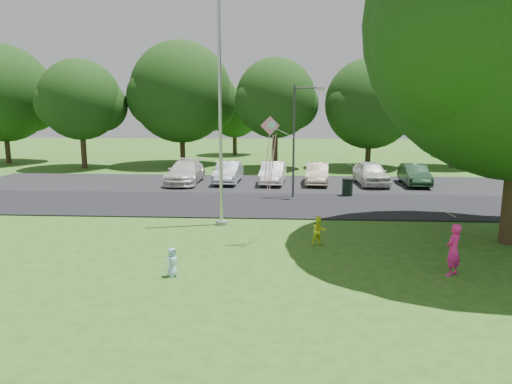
# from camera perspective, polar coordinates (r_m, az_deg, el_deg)

# --- Properties ---
(ground) EXTENTS (120.00, 120.00, 0.00)m
(ground) POSITION_cam_1_polar(r_m,az_deg,el_deg) (14.49, 6.99, -9.21)
(ground) COLOR #2B5E18
(ground) RESTS_ON ground
(park_road) EXTENTS (60.00, 6.00, 0.06)m
(park_road) POSITION_cam_1_polar(r_m,az_deg,el_deg) (23.15, 5.65, -1.63)
(park_road) COLOR black
(park_road) RESTS_ON ground
(parking_strip) EXTENTS (42.00, 7.00, 0.06)m
(parking_strip) POSITION_cam_1_polar(r_m,az_deg,el_deg) (29.53, 5.18, 1.01)
(parking_strip) COLOR black
(parking_strip) RESTS_ON ground
(flagpole) EXTENTS (0.50, 0.50, 10.00)m
(flagpole) POSITION_cam_1_polar(r_m,az_deg,el_deg) (18.81, -4.49, 8.32)
(flagpole) COLOR #B7BABF
(flagpole) RESTS_ON ground
(street_lamp) EXTENTS (1.68, 0.54, 6.05)m
(street_lamp) POSITION_cam_1_polar(r_m,az_deg,el_deg) (24.62, 5.30, 7.56)
(street_lamp) COLOR #3F3F44
(street_lamp) RESTS_ON ground
(trash_can) EXTENTS (0.62, 0.62, 0.98)m
(trash_can) POSITION_cam_1_polar(r_m,az_deg,el_deg) (25.82, 11.35, 0.52)
(trash_can) COLOR black
(trash_can) RESTS_ON ground
(tree_row) EXTENTS (64.35, 11.94, 10.88)m
(tree_row) POSITION_cam_1_polar(r_m,az_deg,el_deg) (37.94, 7.38, 11.66)
(tree_row) COLOR #332316
(tree_row) RESTS_ON ground
(horizon_trees) EXTENTS (77.46, 7.20, 7.02)m
(horizon_trees) POSITION_cam_1_polar(r_m,az_deg,el_deg) (47.76, 9.56, 9.65)
(horizon_trees) COLOR #332316
(horizon_trees) RESTS_ON ground
(parked_cars) EXTENTS (16.41, 4.95, 1.47)m
(parked_cars) POSITION_cam_1_polar(r_m,az_deg,el_deg) (29.34, 3.87, 2.40)
(parked_cars) COLOR silver
(parked_cars) RESTS_ON ground
(woman) EXTENTS (0.67, 0.65, 1.55)m
(woman) POSITION_cam_1_polar(r_m,az_deg,el_deg) (14.62, 23.44, -6.65)
(woman) COLOR #F9218F
(woman) RESTS_ON ground
(child_yellow) EXTENTS (0.62, 0.55, 1.07)m
(child_yellow) POSITION_cam_1_polar(r_m,az_deg,el_deg) (16.47, 7.87, -4.86)
(child_yellow) COLOR #EBF727
(child_yellow) RESTS_ON ground
(child_blue) EXTENTS (0.48, 0.50, 0.87)m
(child_blue) POSITION_cam_1_polar(r_m,az_deg,el_deg) (13.67, -10.43, -8.61)
(child_blue) COLOR #9BCFEE
(child_blue) RESTS_ON ground
(kite) EXTENTS (5.80, 3.21, 2.90)m
(kite) POSITION_cam_1_polar(r_m,az_deg,el_deg) (16.01, 2.14, 6.66)
(kite) COLOR pink
(kite) RESTS_ON ground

